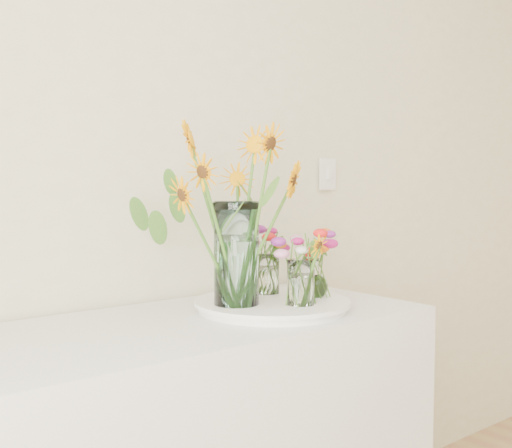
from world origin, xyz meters
name	(u,v)px	position (x,y,z in m)	size (l,w,h in m)	color
tray	(272,306)	(-0.24, 1.89, 0.91)	(0.43, 0.43, 0.03)	white
mason_jar	(236,254)	(-0.36, 1.91, 1.07)	(0.13, 0.13, 0.29)	#B7E6ED
sunflower_bouquet	(236,212)	(-0.36, 1.91, 1.19)	(0.65, 0.65, 0.53)	#F39D05
small_vase_a	(301,283)	(-0.22, 1.79, 0.99)	(0.08, 0.08, 0.13)	white
wildflower_posy_a	(301,267)	(-0.22, 1.79, 1.04)	(0.18, 0.18, 0.22)	orange
small_vase_b	(314,278)	(-0.10, 1.86, 0.99)	(0.08, 0.08, 0.12)	white
wildflower_posy_b	(314,263)	(-0.10, 1.86, 1.03)	(0.19, 0.19, 0.21)	orange
small_vase_c	(267,274)	(-0.18, 1.99, 0.99)	(0.07, 0.07, 0.13)	white
wildflower_posy_c	(267,260)	(-0.18, 1.99, 1.03)	(0.18, 0.18, 0.22)	orange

